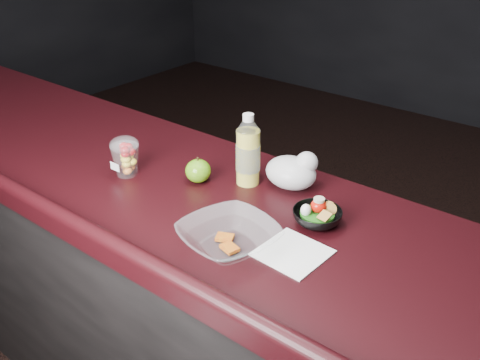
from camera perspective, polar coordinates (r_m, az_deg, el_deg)
name	(u,v)px	position (r m, az deg, el deg)	size (l,w,h in m)	color
counter	(209,322)	(1.92, -3.30, -14.91)	(4.06, 0.71, 1.02)	black
lemonade_bottle	(248,155)	(1.64, 0.86, 2.69)	(0.08, 0.08, 0.23)	yellow
fruit_cup	(125,156)	(1.74, -12.14, 2.55)	(0.09, 0.09, 0.13)	white
green_apple	(198,171)	(1.68, -4.49, 0.98)	(0.08, 0.08, 0.08)	#40820F
plastic_bag	(293,171)	(1.64, 5.66, 0.93)	(0.16, 0.13, 0.12)	silver
snack_bowl	(317,216)	(1.48, 8.20, -3.78)	(0.18, 0.18, 0.07)	black
takeout_bowl	(229,237)	(1.37, -1.22, -6.12)	(0.30, 0.30, 0.06)	silver
paper_napkin	(293,253)	(1.37, 5.65, -7.74)	(0.16, 0.16, 0.00)	white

